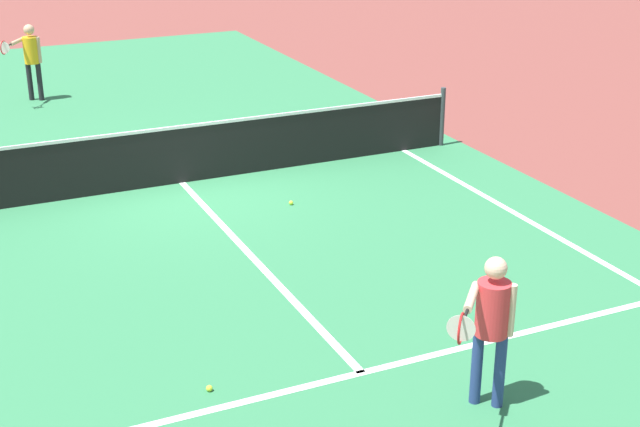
% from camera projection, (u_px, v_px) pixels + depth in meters
% --- Properties ---
extents(ground_plane, '(60.00, 60.00, 0.00)m').
position_uv_depth(ground_plane, '(182.00, 183.00, 14.97)').
color(ground_plane, brown).
extents(court_surface_inbounds, '(10.62, 24.40, 0.00)m').
position_uv_depth(court_surface_inbounds, '(182.00, 183.00, 14.97)').
color(court_surface_inbounds, '#2D7247').
rests_on(court_surface_inbounds, ground_plane).
extents(line_sideline_right, '(0.10, 11.89, 0.01)m').
position_uv_depth(line_sideline_right, '(638.00, 283.00, 11.53)').
color(line_sideline_right, white).
rests_on(line_sideline_right, ground_plane).
extents(line_service_near, '(8.22, 0.10, 0.01)m').
position_uv_depth(line_service_near, '(361.00, 373.00, 9.56)').
color(line_service_near, white).
rests_on(line_service_near, ground_plane).
extents(line_center_service, '(0.10, 6.40, 0.01)m').
position_uv_depth(line_center_service, '(252.00, 257.00, 12.26)').
color(line_center_service, white).
rests_on(line_center_service, ground_plane).
extents(net, '(9.85, 0.09, 1.07)m').
position_uv_depth(net, '(180.00, 154.00, 14.78)').
color(net, '#33383D').
rests_on(net, ground_plane).
extents(player_near, '(0.98, 0.81, 1.57)m').
position_uv_depth(player_near, '(491.00, 317.00, 8.65)').
color(player_near, navy).
rests_on(player_near, ground_plane).
extents(player_far, '(0.90, 0.96, 1.62)m').
position_uv_depth(player_far, '(31.00, 54.00, 19.46)').
color(player_far, black).
rests_on(player_far, ground_plane).
extents(tennis_ball_near_net, '(0.07, 0.07, 0.07)m').
position_uv_depth(tennis_ball_near_net, '(291.00, 203.00, 14.03)').
color(tennis_ball_near_net, '#CCE033').
rests_on(tennis_ball_near_net, ground_plane).
extents(tennis_ball_mid_court, '(0.07, 0.07, 0.07)m').
position_uv_depth(tennis_ball_mid_court, '(209.00, 388.00, 9.23)').
color(tennis_ball_mid_court, '#CCE033').
rests_on(tennis_ball_mid_court, ground_plane).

